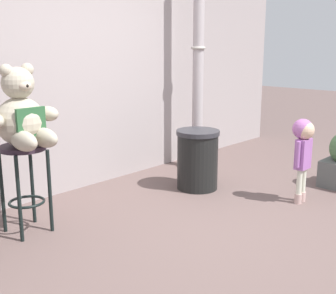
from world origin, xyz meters
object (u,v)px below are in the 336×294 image
Objects in this scene: bar_stool_with_teddy at (24,171)px; lamppost at (198,88)px; child_walking at (303,142)px; trash_bin at (198,159)px; teddy_bear at (22,116)px.

bar_stool_with_teddy is 2.69m from lamppost.
child_walking is 1.30× the size of trash_bin.
teddy_bear is 2.06m from trash_bin.
trash_bin is at bearing -140.26° from lamppost.
child_walking is 0.33× the size of lamppost.
teddy_bear is 2.64m from lamppost.
child_walking is at bearing -30.62° from teddy_bear.
teddy_bear is 0.78× the size of child_walking.
bar_stool_with_teddy is at bearing -174.46° from lamppost.
bar_stool_with_teddy is 0.89× the size of child_walking.
lamppost is (2.63, 0.25, 0.49)m from bar_stool_with_teddy.
trash_bin is at bearing -9.70° from bar_stool_with_teddy.
teddy_bear is 1.01× the size of trash_bin.
teddy_bear is at bearing -90.00° from bar_stool_with_teddy.
teddy_bear is 2.70m from child_walking.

